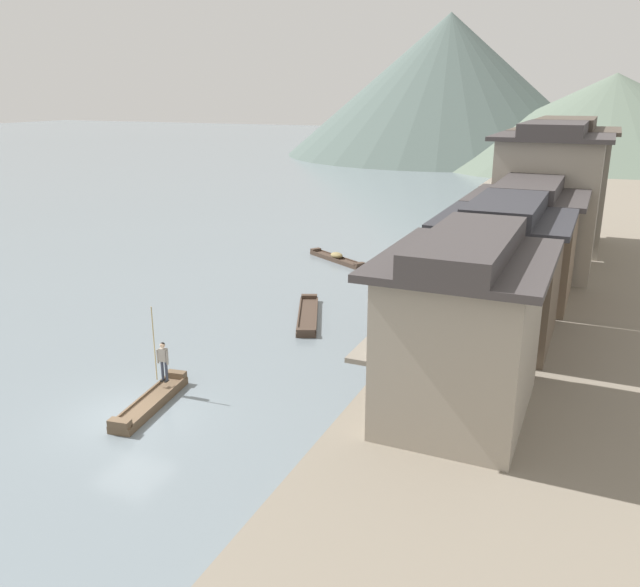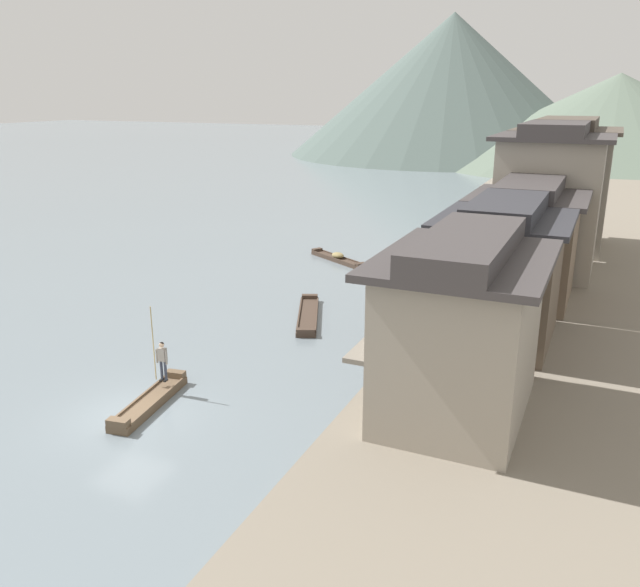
# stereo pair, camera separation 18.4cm
# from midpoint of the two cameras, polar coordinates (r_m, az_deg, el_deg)

# --- Properties ---
(ground_plane) EXTENTS (400.00, 400.00, 0.00)m
(ground_plane) POSITION_cam_midpoint_polar(r_m,az_deg,el_deg) (24.89, -16.72, -10.33)
(ground_plane) COLOR slate
(riverbank_right) EXTENTS (18.00, 110.00, 0.90)m
(riverbank_right) POSITION_cam_midpoint_polar(r_m,az_deg,el_deg) (47.66, 25.24, 2.58)
(riverbank_right) COLOR slate
(riverbank_right) RESTS_ON ground
(boat_foreground_poled) EXTENTS (1.52, 4.58, 0.53)m
(boat_foreground_poled) POSITION_cam_midpoint_polar(r_m,az_deg,el_deg) (25.26, -14.95, -9.29)
(boat_foreground_poled) COLOR brown
(boat_foreground_poled) RESTS_ON ground
(boatman_person) EXTENTS (0.57, 0.27, 3.04)m
(boatman_person) POSITION_cam_midpoint_polar(r_m,az_deg,el_deg) (25.63, -13.95, -5.46)
(boatman_person) COLOR black
(boatman_person) RESTS_ON boat_foreground_poled
(boat_moored_nearest) EXTENTS (5.05, 3.45, 0.61)m
(boat_moored_nearest) POSITION_cam_midpoint_polar(r_m,az_deg,el_deg) (45.02, 1.36, 3.13)
(boat_moored_nearest) COLOR #423328
(boat_moored_nearest) RESTS_ON ground
(boat_moored_second) EXTENTS (1.02, 3.96, 0.71)m
(boat_moored_second) POSITION_cam_midpoint_polar(r_m,az_deg,el_deg) (50.65, 12.60, 4.40)
(boat_moored_second) COLOR brown
(boat_moored_second) RESTS_ON ground
(boat_moored_third) EXTENTS (1.05, 3.56, 0.48)m
(boat_moored_third) POSITION_cam_midpoint_polar(r_m,az_deg,el_deg) (57.64, 14.09, 5.75)
(boat_moored_third) COLOR brown
(boat_moored_third) RESTS_ON ground
(boat_moored_far) EXTENTS (3.16, 5.69, 0.42)m
(boat_moored_far) POSITION_cam_midpoint_polar(r_m,az_deg,el_deg) (33.62, -1.25, -1.96)
(boat_moored_far) COLOR #423328
(boat_moored_far) RESTS_ON ground
(house_waterfront_nearest) EXTENTS (5.51, 7.29, 6.14)m
(house_waterfront_nearest) POSITION_cam_midpoint_polar(r_m,az_deg,el_deg) (21.58, 12.24, -2.96)
(house_waterfront_nearest) COLOR gray
(house_waterfront_nearest) RESTS_ON riverbank_right
(house_waterfront_second) EXTENTS (5.67, 6.37, 6.14)m
(house_waterfront_second) POSITION_cam_midpoint_polar(r_m,az_deg,el_deg) (28.51, 15.52, 1.79)
(house_waterfront_second) COLOR brown
(house_waterfront_second) RESTS_ON riverbank_right
(house_waterfront_tall) EXTENTS (5.95, 6.50, 6.14)m
(house_waterfront_tall) POSITION_cam_midpoint_polar(r_m,az_deg,el_deg) (34.80, 17.45, 4.37)
(house_waterfront_tall) COLOR #75604C
(house_waterfront_tall) RESTS_ON riverbank_right
(house_waterfront_narrow) EXTENTS (6.79, 6.99, 8.74)m
(house_waterfront_narrow) POSITION_cam_midpoint_polar(r_m,az_deg,el_deg) (40.71, 19.31, 7.84)
(house_waterfront_narrow) COLOR gray
(house_waterfront_narrow) RESTS_ON riverbank_right
(house_waterfront_far) EXTENTS (7.09, 8.17, 8.74)m
(house_waterfront_far) POSITION_cam_midpoint_polar(r_m,az_deg,el_deg) (47.95, 20.33, 9.04)
(house_waterfront_far) COLOR gray
(house_waterfront_far) RESTS_ON riverbank_right
(hill_far_west) EXTENTS (59.03, 59.03, 14.22)m
(hill_far_west) POSITION_cam_midpoint_polar(r_m,az_deg,el_deg) (116.71, 24.36, 13.85)
(hill_far_west) COLOR #5B6B5B
(hill_far_west) RESTS_ON ground
(hill_far_centre) EXTENTS (59.33, 59.33, 25.07)m
(hill_far_centre) POSITION_cam_midpoint_polar(r_m,az_deg,el_deg) (127.24, 11.17, 17.63)
(hill_far_centre) COLOR #4C5B56
(hill_far_centre) RESTS_ON ground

